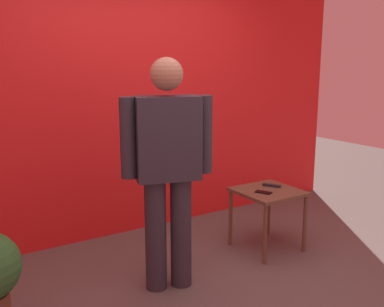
# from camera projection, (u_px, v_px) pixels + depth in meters

# --- Properties ---
(ground_plane) EXTENTS (12.00, 12.00, 0.00)m
(ground_plane) POSITION_uv_depth(u_px,v_px,m) (232.00, 295.00, 3.31)
(ground_plane) COLOR #59544F
(back_wall_red) EXTENTS (5.24, 0.12, 3.23)m
(back_wall_red) POSITION_uv_depth(u_px,v_px,m) (132.00, 72.00, 4.33)
(back_wall_red) COLOR red
(back_wall_red) RESTS_ON ground_plane
(standing_person) EXTENTS (0.69, 0.36, 1.75)m
(standing_person) POSITION_uv_depth(u_px,v_px,m) (168.00, 164.00, 3.25)
(standing_person) COLOR #2D2D38
(standing_person) RESTS_ON ground_plane
(side_table) EXTENTS (0.54, 0.54, 0.57)m
(side_table) POSITION_uv_depth(u_px,v_px,m) (268.00, 199.00, 4.05)
(side_table) COLOR brown
(side_table) RESTS_ON ground_plane
(cell_phone) EXTENTS (0.13, 0.16, 0.01)m
(cell_phone) POSITION_uv_depth(u_px,v_px,m) (263.00, 192.00, 3.94)
(cell_phone) COLOR black
(cell_phone) RESTS_ON side_table
(tv_remote) EXTENTS (0.13, 0.17, 0.02)m
(tv_remote) POSITION_uv_depth(u_px,v_px,m) (272.00, 185.00, 4.14)
(tv_remote) COLOR black
(tv_remote) RESTS_ON side_table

